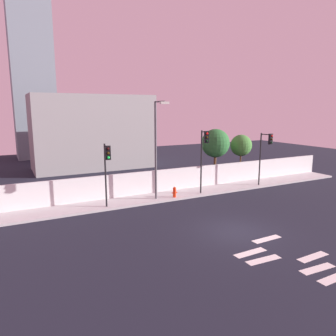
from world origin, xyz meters
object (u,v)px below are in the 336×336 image
Objects in this scene: fire_hydrant at (174,192)px; roadside_tree_leftmost at (215,143)px; traffic_light_left at (266,148)px; traffic_light_right at (107,162)px; street_lamp_curbside at (157,143)px; roadside_tree_midleft at (241,145)px; traffic_light_center at (204,149)px.

fire_hydrant is 7.60m from roadside_tree_leftmost.
traffic_light_left is 0.92× the size of roadside_tree_leftmost.
traffic_light_right is at bearing -161.15° from roadside_tree_leftmost.
street_lamp_curbside reaches higher than roadside_tree_midleft.
roadside_tree_midleft reaches higher than fire_hydrant.
traffic_light_left is 9.17m from fire_hydrant.
traffic_light_right is at bearing -170.30° from street_lamp_curbside.
roadside_tree_leftmost is (11.54, 3.94, 0.31)m from traffic_light_right.
street_lamp_curbside is at bearing 9.70° from traffic_light_right.
roadside_tree_midleft is (10.63, 3.26, -1.07)m from street_lamp_curbside.
traffic_light_center is 4.00m from fire_hydrant.
roadside_tree_leftmost is (7.58, 3.26, -0.72)m from street_lamp_curbside.
roadside_tree_leftmost is 1.15× the size of roadside_tree_midleft.
traffic_light_center is 1.15× the size of roadside_tree_midleft.
street_lamp_curbside reaches higher than fire_hydrant.
traffic_light_right is 0.87× the size of roadside_tree_leftmost.
roadside_tree_leftmost reaches higher than fire_hydrant.
roadside_tree_leftmost is 3.08m from roadside_tree_midleft.
traffic_light_left is 0.92× the size of traffic_light_center.
fire_hydrant is at bearing -160.30° from roadside_tree_midleft.
fire_hydrant is (-8.68, 0.48, -2.94)m from traffic_light_left.
traffic_light_right reaches higher than fire_hydrant.
street_lamp_curbside is 1.65× the size of roadside_tree_midleft.
traffic_light_left is 1.05× the size of traffic_light_right.
traffic_light_center is 6.28× the size of fire_hydrant.
street_lamp_curbside is 9.00× the size of fire_hydrant.
roadside_tree_leftmost reaches higher than roadside_tree_midleft.
roadside_tree_leftmost is (6.11, 3.28, 3.10)m from fire_hydrant.
fire_hydrant is at bearing -0.80° from street_lamp_curbside.
traffic_light_left is at bearing -55.75° from roadside_tree_leftmost.
fire_hydrant is at bearing -151.77° from roadside_tree_leftmost.
traffic_light_left is 3.80m from roadside_tree_midleft.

